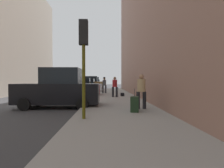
# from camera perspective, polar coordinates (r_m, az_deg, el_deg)

# --- Properties ---
(ground_plane) EXTENTS (120.00, 120.00, 0.00)m
(ground_plane) POSITION_cam_1_polar(r_m,az_deg,el_deg) (12.13, -28.12, -6.33)
(ground_plane) COLOR #38383A
(sidewalk) EXTENTS (4.00, 40.00, 0.15)m
(sidewalk) POSITION_cam_1_polar(r_m,az_deg,el_deg) (10.91, 1.66, -6.62)
(sidewalk) COLOR gray
(sidewalk) RESTS_ON ground_plane
(parked_black_suv) EXTENTS (4.61, 2.08, 2.25)m
(parked_black_suv) POSITION_cam_1_polar(r_m,az_deg,el_deg) (10.38, -16.87, -1.76)
(parked_black_suv) COLOR black
(parked_black_suv) RESTS_ON ground_plane
(parked_red_hatchback) EXTENTS (4.26, 2.18, 1.79)m
(parked_red_hatchback) POSITION_cam_1_polar(r_m,az_deg,el_deg) (17.18, -10.89, -1.20)
(parked_red_hatchback) COLOR #B2191E
(parked_red_hatchback) RESTS_ON ground_plane
(parked_silver_sedan) EXTENTS (4.27, 2.19, 1.79)m
(parked_silver_sedan) POSITION_cam_1_polar(r_m,az_deg,el_deg) (23.07, -8.59, -0.59)
(parked_silver_sedan) COLOR #B7BABF
(parked_silver_sedan) RESTS_ON ground_plane
(parked_bronze_suv) EXTENTS (4.61, 2.07, 2.25)m
(parked_bronze_suv) POSITION_cam_1_polar(r_m,az_deg,el_deg) (29.08, -7.21, 0.13)
(parked_bronze_suv) COLOR brown
(parked_bronze_suv) RESTS_ON ground_plane
(parked_white_van) EXTENTS (4.65, 2.17, 2.25)m
(parked_white_van) POSITION_cam_1_polar(r_m,az_deg,el_deg) (35.65, -6.24, 0.32)
(parked_white_van) COLOR silver
(parked_white_van) RESTS_ON ground_plane
(parked_gray_coupe) EXTENTS (4.22, 2.10, 1.79)m
(parked_gray_coupe) POSITION_cam_1_polar(r_m,az_deg,el_deg) (42.75, -5.52, 0.22)
(parked_gray_coupe) COLOR slate
(parked_gray_coupe) RESTS_ON ground_plane
(fire_hydrant) EXTENTS (0.42, 0.22, 0.70)m
(fire_hydrant) POSITION_cam_1_polar(r_m,az_deg,el_deg) (13.95, -5.52, -3.18)
(fire_hydrant) COLOR red
(fire_hydrant) RESTS_ON sidewalk
(traffic_light) EXTENTS (0.32, 0.32, 3.60)m
(traffic_light) POSITION_cam_1_polar(r_m,az_deg,el_deg) (6.59, -9.25, 11.69)
(traffic_light) COLOR #514C0F
(traffic_light) RESTS_ON sidewalk
(pedestrian_in_tan_coat) EXTENTS (0.52, 0.44, 1.71)m
(pedestrian_in_tan_coat) POSITION_cam_1_polar(r_m,az_deg,el_deg) (8.73, 9.54, -1.79)
(pedestrian_in_tan_coat) COLOR black
(pedestrian_in_tan_coat) RESTS_ON sidewalk
(pedestrian_with_beanie) EXTENTS (0.51, 0.43, 1.78)m
(pedestrian_with_beanie) POSITION_cam_1_polar(r_m,az_deg,el_deg) (19.35, -2.52, -0.07)
(pedestrian_with_beanie) COLOR #333338
(pedestrian_with_beanie) RESTS_ON sidewalk
(pedestrian_in_red_jacket) EXTENTS (0.51, 0.43, 1.71)m
(pedestrian_in_red_jacket) POSITION_cam_1_polar(r_m,az_deg,el_deg) (14.85, 0.92, -0.56)
(pedestrian_in_red_jacket) COLOR black
(pedestrian_in_red_jacket) RESTS_ON sidewalk
(rolling_suitcase) EXTENTS (0.45, 0.61, 1.04)m
(rolling_suitcase) POSITION_cam_1_polar(r_m,az_deg,el_deg) (7.96, 7.35, -6.51)
(rolling_suitcase) COLOR black
(rolling_suitcase) RESTS_ON sidewalk
(duffel_bag) EXTENTS (0.32, 0.44, 0.28)m
(duffel_bag) POSITION_cam_1_polar(r_m,az_deg,el_deg) (15.78, 3.41, -3.43)
(duffel_bag) COLOR black
(duffel_bag) RESTS_ON sidewalk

